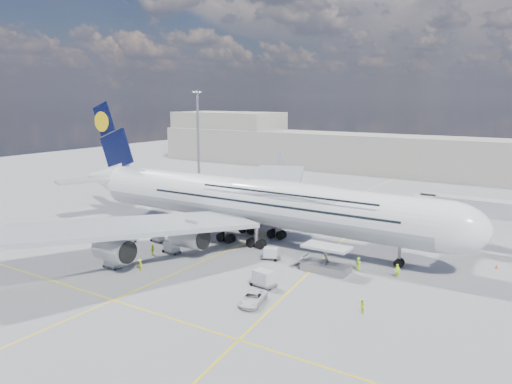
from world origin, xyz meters
The scene contains 31 objects.
ground centered at (0.00, 0.00, 0.00)m, with size 300.00×300.00×0.00m, color gray.
taxi_line_main centered at (0.00, 0.00, 0.01)m, with size 0.25×220.00×0.01m, color yellow.
taxi_line_cross centered at (0.00, -20.00, 0.01)m, with size 120.00×0.25×0.01m, color yellow.
taxi_line_diag centered at (14.00, 10.00, 0.01)m, with size 0.25×100.00×0.01m, color yellow.
airliner centered at (0.26, 10.00, 6.87)m, with size 77.26×79.15×23.71m.
jet_bridge centered at (29.81, 20.94, 6.85)m, with size 18.80×12.10×8.50m.
cargo_loader centered at (16.82, 2.89, 1.25)m, with size 8.53×3.20×3.67m.
light_mast centered at (-40.00, 45.00, 13.21)m, with size 3.00×0.70×25.50m.
terminal centered at (0.00, 95.00, 6.00)m, with size 180.00×16.00×12.00m, color #B2AD9E.
hangar centered at (-70.00, 100.00, 9.00)m, with size 40.00×22.00×18.00m, color #B2AD9E.
dolly_row_a centered at (-12.72, 0.87, 0.90)m, with size 2.83×1.79×1.68m.
dolly_row_b centered at (-9.06, -12.15, 0.94)m, with size 2.88×1.70×1.76m.
dolly_row_c centered at (-6.63, -2.50, 1.02)m, with size 3.26×2.19×1.89m.
dolly_back centered at (-16.99, -1.91, 0.34)m, with size 3.01×1.62×0.44m.
dolly_nose_far centered at (12.70, -6.61, 1.14)m, with size 3.59×2.29×2.12m.
dolly_nose_near centered at (7.90, 3.19, 0.94)m, with size 3.12×2.38×1.76m.
baggage_tug centered at (-11.99, -9.37, 0.77)m, with size 2.87×1.47×1.75m.
catering_truck_inner centered at (-2.75, 31.53, 1.74)m, with size 6.72×4.75×3.70m.
catering_truck_outer centered at (-15.70, 43.07, 1.82)m, with size 6.98×4.04×3.91m.
service_van centered at (14.55, -11.89, 0.69)m, with size 2.29×4.98×1.38m, color white.
crew_nose centered at (26.00, 6.02, 0.91)m, with size 0.66×0.44×1.82m, color #B6FB1A.
crew_loader centered at (26.22, -7.49, 0.82)m, with size 0.80×0.62×1.64m, color #E4FF1A.
crew_wing centered at (-8.30, -4.91, 0.82)m, with size 0.96×0.40×1.63m, color #C7FE1A.
crew_van centered at (20.54, 5.88, 0.94)m, with size 0.92×0.60×1.88m, color #9BE317.
crew_tug centered at (-4.80, -10.89, 0.84)m, with size 1.08×0.62×1.68m, color #EDFF1A.
cone_nose centered at (36.68, 17.03, 0.28)m, with size 0.46×0.46×0.59m.
cone_wing_left_inner centered at (-1.69, 19.40, 0.25)m, with size 0.41×0.41×0.53m.
cone_wing_left_outer centered at (-14.05, 33.70, 0.26)m, with size 0.42×0.42×0.53m.
cone_wing_right_inner centered at (-8.59, -11.21, 0.23)m, with size 0.38×0.38×0.48m.
cone_wing_right_outer centered at (-5.96, -10.28, 0.24)m, with size 0.40×0.40×0.51m.
cone_tail centered at (-32.39, 4.22, 0.25)m, with size 0.41×0.41×0.53m.
Camera 1 is at (44.58, -57.60, 23.76)m, focal length 35.00 mm.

